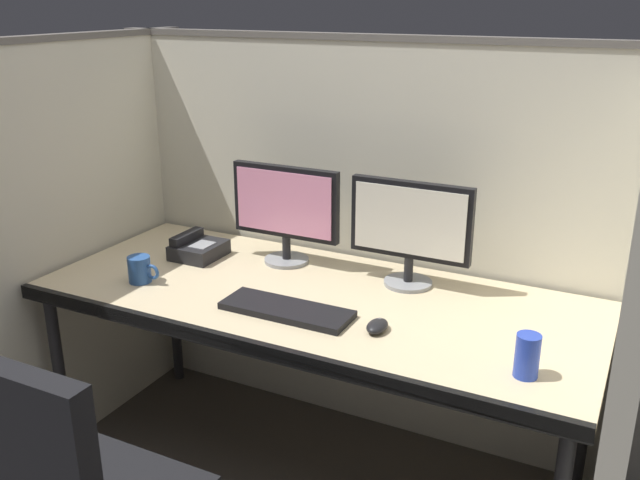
% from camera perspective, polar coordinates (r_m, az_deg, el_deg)
% --- Properties ---
extents(cubicle_partition_rear, '(2.21, 0.06, 1.57)m').
position_cam_1_polar(cubicle_partition_rear, '(2.72, 3.73, -0.12)').
color(cubicle_partition_rear, beige).
rests_on(cubicle_partition_rear, ground).
extents(cubicle_partition_left, '(0.06, 1.41, 1.57)m').
position_cam_1_polar(cubicle_partition_left, '(2.85, -19.64, -0.38)').
color(cubicle_partition_left, beige).
rests_on(cubicle_partition_left, ground).
extents(cubicle_partition_right, '(0.06, 1.41, 1.57)m').
position_cam_1_polar(cubicle_partition_right, '(2.04, 24.08, -8.93)').
color(cubicle_partition_right, beige).
rests_on(cubicle_partition_right, ground).
extents(desk, '(1.90, 0.80, 0.74)m').
position_cam_1_polar(desk, '(2.38, -0.68, -5.67)').
color(desk, beige).
rests_on(desk, ground).
extents(monitor_left, '(0.43, 0.17, 0.37)m').
position_cam_1_polar(monitor_left, '(2.58, -2.86, 2.66)').
color(monitor_left, gray).
rests_on(monitor_left, desk).
extents(monitor_right, '(0.43, 0.17, 0.37)m').
position_cam_1_polar(monitor_right, '(2.39, 7.44, 1.11)').
color(monitor_right, gray).
rests_on(monitor_right, desk).
extents(keyboard_main, '(0.43, 0.15, 0.02)m').
position_cam_1_polar(keyboard_main, '(2.23, -2.77, -5.77)').
color(keyboard_main, black).
rests_on(keyboard_main, desk).
extents(computer_mouse, '(0.06, 0.10, 0.04)m').
position_cam_1_polar(computer_mouse, '(2.12, 4.74, -7.07)').
color(computer_mouse, black).
rests_on(computer_mouse, desk).
extents(coffee_mug, '(0.13, 0.08, 0.09)m').
position_cam_1_polar(coffee_mug, '(2.53, -14.59, -2.36)').
color(coffee_mug, '#264C8C').
rests_on(coffee_mug, desk).
extents(desk_phone, '(0.17, 0.19, 0.09)m').
position_cam_1_polar(desk_phone, '(2.73, -10.04, -0.69)').
color(desk_phone, black).
rests_on(desk_phone, desk).
extents(soda_can, '(0.07, 0.07, 0.12)m').
position_cam_1_polar(soda_can, '(1.94, 16.70, -9.12)').
color(soda_can, '#263FB2').
rests_on(soda_can, desk).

